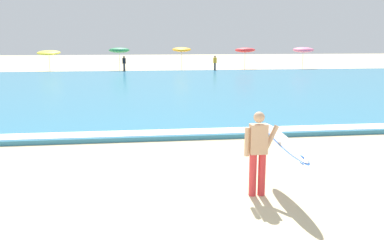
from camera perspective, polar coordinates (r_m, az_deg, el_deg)
name	(u,v)px	position (r m, az deg, el deg)	size (l,w,h in m)	color
ground_plane	(121,214)	(7.74, -9.86, -12.75)	(160.00, 160.00, 0.00)	beige
sea	(133,88)	(26.57, -8.30, 4.46)	(120.00, 28.00, 0.14)	teal
surf_foam	(128,133)	(13.34, -8.93, -1.85)	(120.00, 0.84, 0.01)	white
surfer_with_board	(271,146)	(8.32, 10.92, -3.54)	(0.97, 2.50, 1.73)	red
beach_umbrella_0	(49,53)	(43.12, -19.37, 8.85)	(2.24, 2.27, 2.15)	beige
beach_umbrella_1	(119,50)	(42.19, -10.13, 9.57)	(2.06, 2.09, 2.37)	beige
beach_umbrella_2	(182,50)	(42.98, -1.46, 9.81)	(1.96, 1.98, 2.39)	beige
beach_umbrella_3	(245,50)	(43.70, 7.42, 9.66)	(2.13, 2.15, 2.34)	beige
beach_umbrella_4	(303,50)	(45.48, 15.27, 9.44)	(2.18, 2.19, 2.35)	beige
beachgoer_near_row_left	(124,64)	(40.30, -9.45, 7.78)	(0.32, 0.20, 1.58)	#383842
beachgoer_near_row_mid	(215,63)	(40.87, 3.22, 7.96)	(0.32, 0.20, 1.58)	#383842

